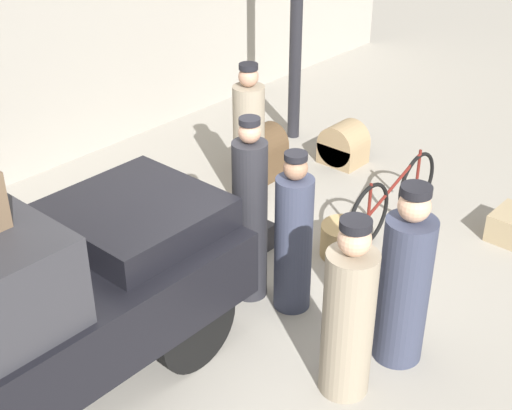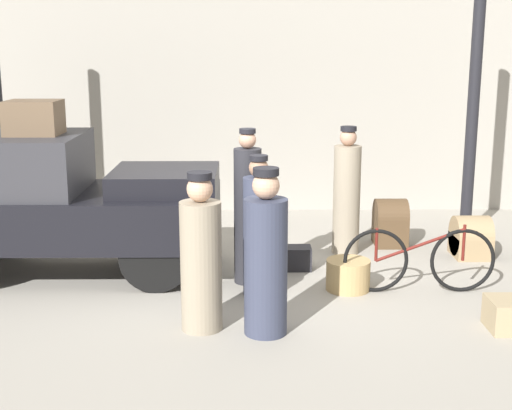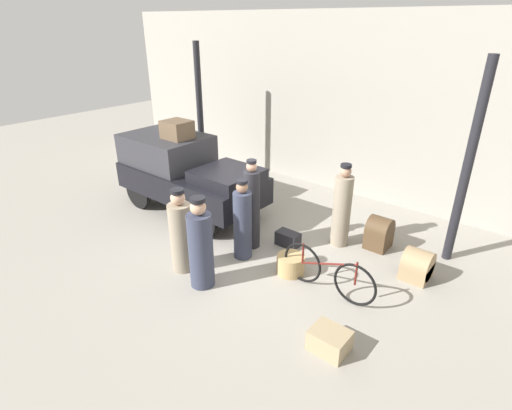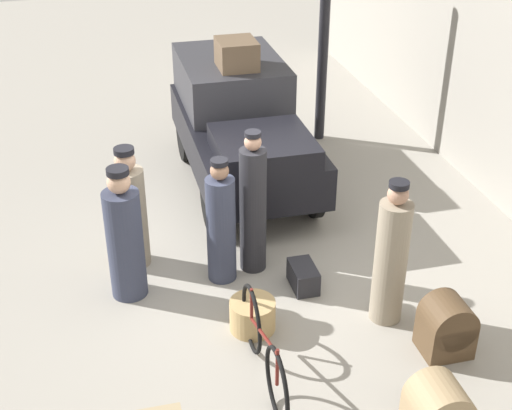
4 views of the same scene
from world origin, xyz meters
The scene contains 12 objects.
ground_plane centered at (0.00, 0.00, 0.00)m, with size 30.00×30.00×0.00m, color gray.
canopy_pillar_right centered at (3.36, 2.26, 1.88)m, with size 0.17×0.17×3.77m.
bicycle centered at (2.08, -0.19, 0.39)m, with size 1.76×0.04×0.80m.
wicker_basket centered at (1.27, -0.11, 0.18)m, with size 0.51×0.51×0.36m.
porter_with_bicycle centered at (0.10, 0.19, 0.87)m, with size 0.33×0.33×1.86m.
porter_lifting_near_truck centered at (0.28, -1.38, 0.75)m, with size 0.43×0.43×1.67m.
porter_standing_middle centered at (-0.36, -1.26, 0.73)m, with size 0.41×0.41×1.61m.
porter_carrying_trunk centered at (0.22, -0.24, 0.74)m, with size 0.35×0.35×1.61m.
conductor_in_dark_uniform centered at (1.44, 1.41, 0.80)m, with size 0.37×0.37×1.74m.
trunk_umber_medium centered at (3.12, 1.21, 0.24)m, with size 0.47×0.54×0.56m.
trunk_barrel_dark centered at (2.13, 1.79, 0.32)m, with size 0.44×0.51×0.67m.
trunk_large_brown centered at (0.67, 0.67, 0.15)m, with size 0.48×0.29×0.29m.
Camera 1 is at (-4.15, -3.63, 4.23)m, focal length 50.00 mm.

